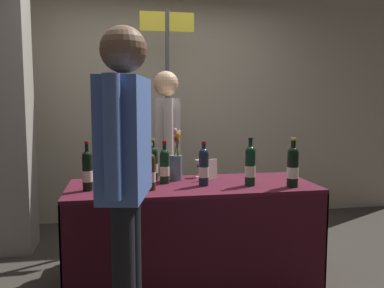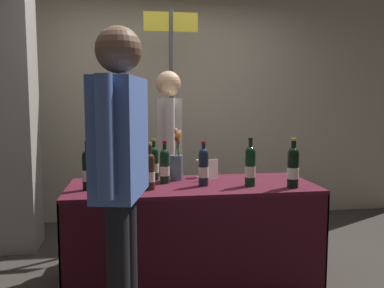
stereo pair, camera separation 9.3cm
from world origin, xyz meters
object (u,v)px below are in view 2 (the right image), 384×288
object	(u,v)px
booth_signpost	(171,97)
display_bottle_0	(250,166)
vendor_presenter	(169,143)
concrete_pillar	(11,82)
flower_vase	(177,163)
taster_foreground_right	(121,159)
featured_wine_bottle	(165,165)
tasting_table	(192,215)
wine_glass_near_vendor	(201,164)

from	to	relation	value
booth_signpost	display_bottle_0	bearing A→B (deg)	-71.43
vendor_presenter	booth_signpost	distance (m)	0.63
concrete_pillar	flower_vase	bearing A→B (deg)	-29.21
vendor_presenter	taster_foreground_right	distance (m)	1.55
concrete_pillar	featured_wine_bottle	distance (m)	1.72
featured_wine_bottle	booth_signpost	xyz separation A→B (m)	(0.16, 1.12, 0.53)
concrete_pillar	taster_foreground_right	world-z (taller)	concrete_pillar
display_bottle_0	featured_wine_bottle	bearing A→B (deg)	162.24
flower_vase	taster_foreground_right	distance (m)	1.04
taster_foreground_right	booth_signpost	bearing A→B (deg)	-0.82
tasting_table	concrete_pillar	bearing A→B (deg)	147.38
concrete_pillar	vendor_presenter	size ratio (longest dim) A/B	1.88
concrete_pillar	wine_glass_near_vendor	world-z (taller)	concrete_pillar
concrete_pillar	featured_wine_bottle	xyz separation A→B (m)	(1.31, -0.90, -0.65)
concrete_pillar	taster_foreground_right	distance (m)	2.07
concrete_pillar	booth_signpost	distance (m)	1.50
concrete_pillar	tasting_table	bearing A→B (deg)	-32.62
display_bottle_0	wine_glass_near_vendor	bearing A→B (deg)	126.89
featured_wine_bottle	vendor_presenter	size ratio (longest dim) A/B	0.20
wine_glass_near_vendor	taster_foreground_right	world-z (taller)	taster_foreground_right
flower_vase	vendor_presenter	world-z (taller)	vendor_presenter
tasting_table	featured_wine_bottle	size ratio (longest dim) A/B	5.63
wine_glass_near_vendor	booth_signpost	bearing A→B (deg)	99.06
wine_glass_near_vendor	tasting_table	bearing A→B (deg)	-113.02
featured_wine_bottle	display_bottle_0	bearing A→B (deg)	-17.76
featured_wine_bottle	taster_foreground_right	size ratio (longest dim) A/B	0.18
vendor_presenter	taster_foreground_right	size ratio (longest dim) A/B	0.94
concrete_pillar	display_bottle_0	bearing A→B (deg)	-29.71
wine_glass_near_vendor	flower_vase	distance (m)	0.23
display_bottle_0	wine_glass_near_vendor	distance (m)	0.49
wine_glass_near_vendor	flower_vase	bearing A→B (deg)	-156.58
flower_vase	vendor_presenter	size ratio (longest dim) A/B	0.25
flower_vase	vendor_presenter	xyz separation A→B (m)	(-0.01, 0.55, 0.10)
booth_signpost	concrete_pillar	bearing A→B (deg)	-171.55
concrete_pillar	featured_wine_bottle	bearing A→B (deg)	-34.44
featured_wine_bottle	wine_glass_near_vendor	world-z (taller)	featured_wine_bottle
tasting_table	wine_glass_near_vendor	xyz separation A→B (m)	(0.11, 0.26, 0.34)
booth_signpost	vendor_presenter	bearing A→B (deg)	-98.66
display_bottle_0	booth_signpost	xyz separation A→B (m)	(-0.44, 1.31, 0.51)
featured_wine_bottle	display_bottle_0	world-z (taller)	display_bottle_0
concrete_pillar	display_bottle_0	size ratio (longest dim) A/B	8.81
vendor_presenter	taster_foreground_right	world-z (taller)	taster_foreground_right
taster_foreground_right	display_bottle_0	bearing A→B (deg)	-42.02
vendor_presenter	display_bottle_0	bearing A→B (deg)	33.79
wine_glass_near_vendor	taster_foreground_right	size ratio (longest dim) A/B	0.08
flower_vase	booth_signpost	distance (m)	1.14
featured_wine_bottle	display_bottle_0	xyz separation A→B (m)	(0.60, -0.19, 0.02)
tasting_table	booth_signpost	xyz separation A→B (m)	(-0.03, 1.19, 0.89)
tasting_table	featured_wine_bottle	xyz separation A→B (m)	(-0.20, 0.07, 0.37)
wine_glass_near_vendor	display_bottle_0	bearing A→B (deg)	-53.11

